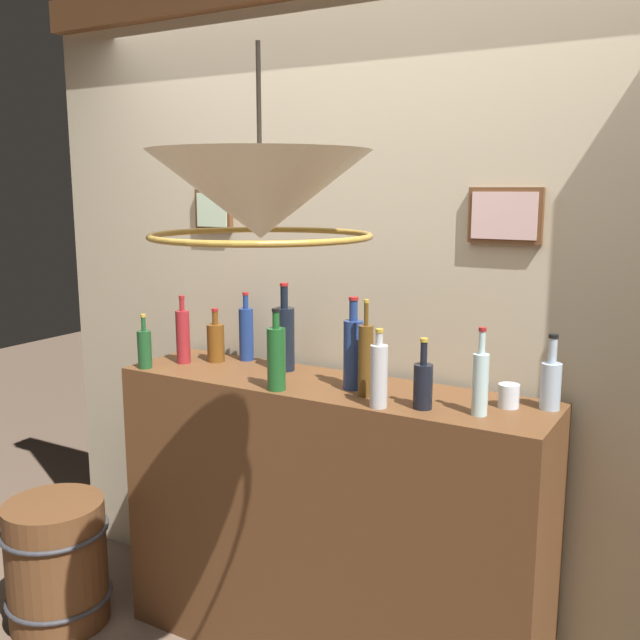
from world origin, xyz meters
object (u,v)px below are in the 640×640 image
Objects in this scene: pendant_lamp at (260,197)px; liquor_bottle_vodka at (183,336)px; glass_tumbler_rocks at (509,396)px; wooden_barrel at (57,563)px; liquor_bottle_gin at (246,333)px; liquor_bottle_mezcal at (551,382)px; liquor_bottle_sherry at (366,359)px; liquor_bottle_amaro at (379,375)px; liquor_bottle_rye at (145,348)px; liquor_bottle_rum at (423,384)px; liquor_bottle_tequila at (276,357)px; liquor_bottle_bourbon at (353,352)px; liquor_bottle_scotch at (285,337)px; liquor_bottle_port at (480,382)px; liquor_bottle_vermouth at (216,342)px.

liquor_bottle_vodka is at bearing 141.51° from pendant_lamp.
glass_tumbler_rocks reaches higher than wooden_barrel.
liquor_bottle_gin is at bearing 128.32° from pendant_lamp.
liquor_bottle_gin reaches higher than liquor_bottle_vodka.
liquor_bottle_sherry is at bearing -163.98° from liquor_bottle_mezcal.
liquor_bottle_mezcal is at bearing 28.08° from liquor_bottle_amaro.
liquor_bottle_rum is (1.18, 0.06, 0.00)m from liquor_bottle_rye.
liquor_bottle_rye is 0.74× the size of liquor_bottle_tequila.
liquor_bottle_bourbon is 0.79m from liquor_bottle_vodka.
liquor_bottle_bourbon is 0.62× the size of wooden_barrel.
liquor_bottle_bourbon is at bearing -15.73° from liquor_bottle_scotch.
liquor_bottle_port reaches higher than liquor_bottle_amaro.
liquor_bottle_bourbon is at bearing 33.27° from liquor_bottle_tequila.
liquor_bottle_rum reaches higher than wooden_barrel.
glass_tumbler_rocks is 1.11m from pendant_lamp.
liquor_bottle_scotch is (-0.36, 0.10, -0.00)m from liquor_bottle_bourbon.
pendant_lamp reaches higher than liquor_bottle_tequila.
liquor_bottle_bourbon is (0.87, 0.15, 0.05)m from liquor_bottle_rye.
liquor_bottle_port is at bearing -7.95° from liquor_bottle_bourbon.
liquor_bottle_tequila is at bearing -14.37° from liquor_bottle_vodka.
liquor_bottle_mezcal is 0.94m from liquor_bottle_tequila.
liquor_bottle_sherry is at bearing -3.41° from liquor_bottle_vodka.
liquor_bottle_vermouth is at bearing 169.64° from liquor_bottle_sherry.
liquor_bottle_scotch is at bearing -179.54° from liquor_bottle_mezcal.
liquor_bottle_vodka is at bearing 171.37° from liquor_bottle_amaro.
liquor_bottle_vermouth is 0.80× the size of liquor_bottle_vodka.
wooden_barrel is at bearing -162.92° from liquor_bottle_bourbon.
liquor_bottle_gin is 0.94m from liquor_bottle_rum.
liquor_bottle_tequila is (0.13, -0.25, -0.02)m from liquor_bottle_scotch.
glass_tumbler_rocks is at bearing 2.97° from liquor_bottle_vodka.
liquor_bottle_amaro is 1.18× the size of liquor_bottle_vermouth.
pendant_lamp is (-0.44, -0.78, 0.65)m from glass_tumbler_rocks.
liquor_bottle_port is 0.84× the size of liquor_bottle_sherry.
liquor_bottle_vodka is 1.28m from pendant_lamp.
liquor_bottle_bourbon is 0.92m from pendant_lamp.
liquor_bottle_rum is at bearing -16.34° from liquor_bottle_scotch.
liquor_bottle_mezcal reaches higher than glass_tumbler_rocks.
liquor_bottle_vermouth is at bearing 179.10° from glass_tumbler_rocks.
liquor_bottle_sherry reaches higher than liquor_bottle_tequila.
liquor_bottle_vodka is (-0.20, -0.17, -0.00)m from liquor_bottle_gin.
liquor_bottle_vermouth is at bearing 170.05° from liquor_bottle_rum.
liquor_bottle_vermouth is (-0.10, -0.08, -0.03)m from liquor_bottle_gin.
liquor_bottle_rye is at bearing -176.44° from liquor_bottle_port.
liquor_bottle_port reaches higher than wooden_barrel.
glass_tumbler_rocks is at bearing 6.32° from liquor_bottle_bourbon.
liquor_bottle_port is at bearing -7.20° from liquor_bottle_vermouth.
glass_tumbler_rocks is at bearing -0.90° from liquor_bottle_vermouth.
liquor_bottle_vermouth is 0.14m from liquor_bottle_vodka.
glass_tumbler_rocks is at bearing 32.78° from liquor_bottle_rum.
liquor_bottle_mezcal reaches higher than liquor_bottle_vermouth.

